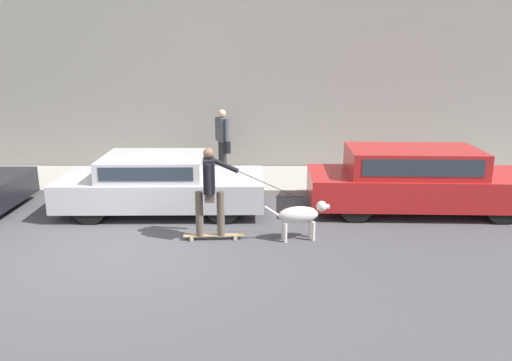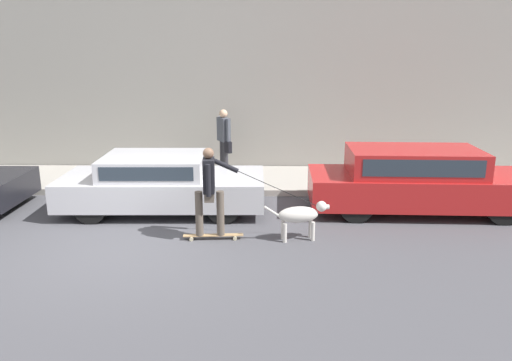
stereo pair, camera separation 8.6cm
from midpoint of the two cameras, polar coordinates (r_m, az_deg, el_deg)
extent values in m
plane|color=#47474C|center=(8.84, -14.31, -7.68)|extent=(36.00, 36.00, 0.00)
cube|color=gray|center=(13.94, -8.73, 12.27)|extent=(32.00, 0.30, 5.47)
cube|color=#A39E93|center=(12.96, -9.29, 0.13)|extent=(30.00, 2.48, 0.14)
cylinder|color=black|center=(12.68, -26.79, -0.53)|extent=(0.62, 0.20, 0.62)
cylinder|color=black|center=(11.26, -3.05, -0.55)|extent=(0.67, 0.21, 0.67)
cylinder|color=black|center=(9.76, -3.51, -3.00)|extent=(0.67, 0.21, 0.67)
cylinder|color=black|center=(11.69, -15.87, -0.53)|extent=(0.67, 0.21, 0.67)
cylinder|color=black|center=(10.24, -18.18, -2.86)|extent=(0.67, 0.21, 0.67)
cube|color=#BCBCC1|center=(10.62, -10.29, -0.89)|extent=(4.22, 1.89, 0.56)
cube|color=#BCBCC1|center=(10.53, -11.31, 1.70)|extent=(2.09, 1.67, 0.42)
cube|color=#28333D|center=(9.74, -12.22, 0.72)|extent=(1.81, 0.05, 0.27)
cylinder|color=black|center=(12.06, 24.03, -0.80)|extent=(0.67, 0.22, 0.67)
cylinder|color=black|center=(10.82, 26.66, -2.81)|extent=(0.67, 0.22, 0.67)
cylinder|color=black|center=(11.33, 10.56, -0.69)|extent=(0.67, 0.22, 0.67)
cylinder|color=black|center=(9.99, 11.63, -2.85)|extent=(0.67, 0.22, 0.67)
cube|color=#B21E1E|center=(10.92, 18.49, -0.85)|extent=(4.62, 1.78, 0.62)
cube|color=#B21E1E|center=(10.73, 17.80, 2.10)|extent=(2.68, 1.56, 0.53)
cube|color=#28333D|center=(10.03, 18.89, 1.31)|extent=(2.32, 0.08, 0.34)
cylinder|color=beige|center=(9.11, 6.52, -5.43)|extent=(0.07, 0.07, 0.35)
cylinder|color=beige|center=(8.97, 6.79, -5.78)|extent=(0.07, 0.07, 0.35)
cylinder|color=beige|center=(8.99, 3.37, -5.64)|extent=(0.07, 0.07, 0.35)
cylinder|color=beige|center=(8.85, 3.60, -6.00)|extent=(0.07, 0.07, 0.35)
ellipsoid|color=beige|center=(8.88, 5.12, -3.91)|extent=(0.77, 0.42, 0.29)
sphere|color=beige|center=(8.95, 7.76, -2.95)|extent=(0.19, 0.19, 0.19)
cylinder|color=beige|center=(8.98, 8.29, -3.01)|extent=(0.12, 0.10, 0.09)
cylinder|color=beige|center=(8.75, 2.09, -3.54)|extent=(0.30, 0.09, 0.22)
cylinder|color=beige|center=(9.11, -2.15, -6.29)|extent=(0.07, 0.03, 0.07)
cylinder|color=beige|center=(8.97, -2.14, -6.64)|extent=(0.07, 0.03, 0.07)
cylinder|color=beige|center=(9.13, -7.05, -6.34)|extent=(0.07, 0.03, 0.07)
cylinder|color=beige|center=(8.99, -7.12, -6.68)|extent=(0.07, 0.03, 0.07)
cube|color=#A88456|center=(9.03, -4.62, -6.24)|extent=(1.08, 0.19, 0.02)
cylinder|color=brown|center=(8.89, -3.81, -3.75)|extent=(0.14, 0.14, 0.81)
cylinder|color=brown|center=(8.90, -6.24, -3.78)|extent=(0.14, 0.14, 0.81)
cube|color=brown|center=(8.79, -5.07, -1.77)|extent=(0.19, 0.31, 0.16)
cube|color=black|center=(8.69, -5.13, 0.61)|extent=(0.22, 0.40, 0.59)
sphere|color=brown|center=(8.61, -5.19, 3.13)|extent=(0.19, 0.19, 0.19)
cylinder|color=black|center=(8.47, -5.18, 0.00)|extent=(0.09, 0.09, 0.56)
cylinder|color=black|center=(8.85, -3.45, 1.81)|extent=(0.55, 0.13, 0.30)
cylinder|color=black|center=(8.86, 3.01, -1.04)|extent=(1.49, 0.13, 0.65)
cylinder|color=#28282D|center=(13.10, -3.32, 2.67)|extent=(0.15, 0.15, 0.84)
cylinder|color=#28282D|center=(13.24, -3.64, 2.80)|extent=(0.15, 0.15, 0.84)
cube|color=#424751|center=(13.04, -3.53, 5.85)|extent=(0.39, 0.46, 0.61)
cylinder|color=#424751|center=(12.81, -3.04, 5.77)|extent=(0.09, 0.09, 0.58)
cylinder|color=#424751|center=(13.26, -4.02, 6.05)|extent=(0.09, 0.09, 0.58)
sphere|color=tan|center=(12.98, -3.56, 7.64)|extent=(0.21, 0.21, 0.21)
cube|color=black|center=(12.89, -3.01, 3.84)|extent=(0.21, 0.26, 0.30)
camera|label=1|loc=(0.04, -89.73, 0.07)|focal=35.00mm
camera|label=2|loc=(0.04, 90.27, -0.07)|focal=35.00mm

